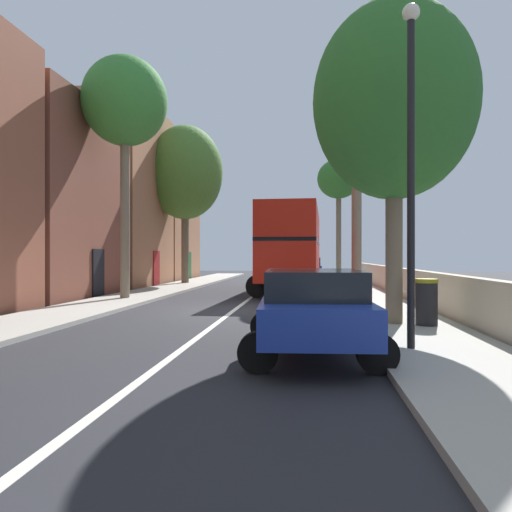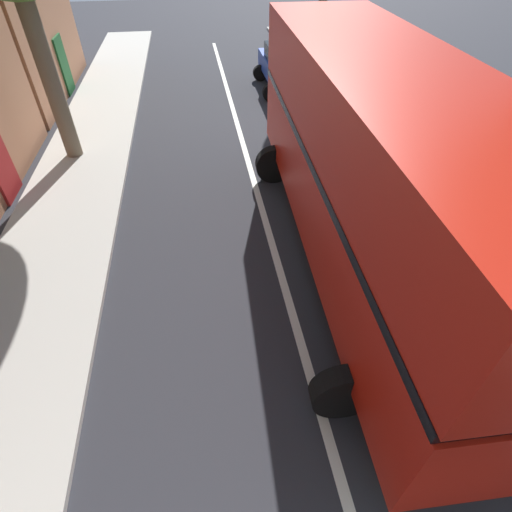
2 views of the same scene
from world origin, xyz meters
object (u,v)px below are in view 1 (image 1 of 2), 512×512
Objects in this scene: double_decker_bus at (293,245)px; lamppost_right at (411,147)px; street_tree_right_1 at (357,137)px; street_tree_left_4 at (125,104)px; litter_bin_right at (426,302)px; street_tree_right_5 at (394,102)px; street_tree_right_3 at (339,180)px; street_tree_left_2 at (185,173)px; parked_car_blue_right_0 at (312,306)px; parked_car_blue_right_2 at (308,268)px.

lamppost_right reaches higher than double_decker_bus.
street_tree_left_4 is (-9.79, -5.65, 0.23)m from street_tree_right_1.
lamppost_right is at bearing -108.27° from litter_bin_right.
double_decker_bus is 15.21m from lamppost_right.
lamppost_right is at bearing -94.86° from street_tree_right_5.
lamppost_right is (-0.59, -29.39, -3.96)m from street_tree_right_3.
street_tree_left_4 is at bearing 146.06° from street_tree_right_5.
street_tree_left_2 is at bearing 91.62° from street_tree_left_4.
parked_car_blue_right_0 is 0.72× the size of lamppost_right.
street_tree_right_3 is 0.96× the size of street_tree_left_4.
street_tree_right_5 is at bearing 85.14° from lamppost_right.
parked_car_blue_right_2 is 0.41× the size of street_tree_left_4.
lamppost_right is 4.46m from litter_bin_right.
street_tree_left_4 is (-9.81, -19.64, 0.20)m from street_tree_right_3.
street_tree_left_2 reaches higher than lamppost_right.
street_tree_left_4 is 11.68m from street_tree_right_5.
street_tree_right_1 is at bearing 87.88° from lamppost_right.
street_tree_right_1 reaches higher than litter_bin_right.
street_tree_left_2 is 13.39m from street_tree_right_3.
lamppost_right is at bearing -65.23° from street_tree_left_2.
lamppost_right is (9.53, -20.65, -3.22)m from street_tree_left_2.
street_tree_right_1 reaches higher than double_decker_bus.
street_tree_right_3 reaches higher than lamppost_right.
street_tree_right_1 is 1.56× the size of lamppost_right.
double_decker_bus is at bearing 106.84° from litter_bin_right.
street_tree_left_2 is 10.94m from street_tree_left_4.
street_tree_right_3 is 1.16× the size of street_tree_right_5.
litter_bin_right is (0.43, -12.37, -7.04)m from street_tree_right_1.
lamppost_right is (1.80, 0.30, 2.90)m from parked_car_blue_right_0.
street_tree_left_4 is at bearing -150.00° from street_tree_right_1.
lamppost_right is at bearing -91.16° from street_tree_right_3.
street_tree_right_3 is 29.66m from lamppost_right.
parked_car_blue_right_0 is at bearing -86.98° from double_decker_bus.
street_tree_left_4 is (-7.42, 10.05, 7.06)m from parked_car_blue_right_0.
street_tree_left_2 reaches higher than street_tree_right_5.
street_tree_right_3 reaches higher than litter_bin_right.
street_tree_right_1 is 8.68× the size of litter_bin_right.
litter_bin_right is at bearing -89.11° from street_tree_right_3.
street_tree_right_5 is at bearing -60.43° from street_tree_left_2.
street_tree_right_3 reaches higher than double_decker_bus.
parked_car_blue_right_2 is at bearing 90.01° from parked_car_blue_right_0.
lamppost_right reaches higher than parked_car_blue_right_0.
parked_car_blue_right_0 is 6.37m from street_tree_right_5.
lamppost_right is (-0.29, -3.36, -1.88)m from street_tree_right_5.
litter_bin_right is at bearing -59.14° from street_tree_left_2.
street_tree_right_5 is (9.50, -6.40, -2.28)m from street_tree_left_4.
street_tree_right_1 is at bearing 91.99° from litter_bin_right.
street_tree_left_4 is 1.54× the size of lamppost_right.
street_tree_right_5 is (-0.31, -26.03, -2.07)m from street_tree_right_3.
parked_car_blue_right_2 is 0.43× the size of street_tree_right_3.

